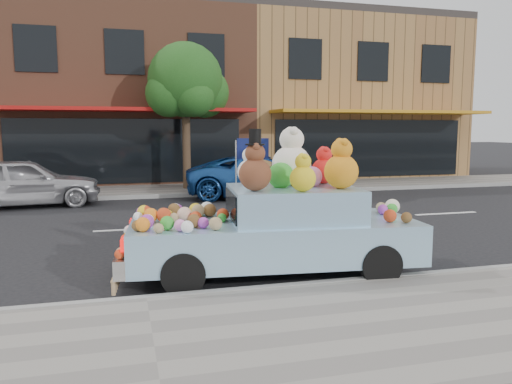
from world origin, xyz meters
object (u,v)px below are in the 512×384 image
object	(u,v)px
art_car	(276,223)
car_blue	(263,176)
car_silver	(23,182)
street_tree	(186,87)

from	to	relation	value
art_car	car_blue	bearing A→B (deg)	81.10
car_blue	art_car	xyz separation A→B (m)	(-2.19, -8.37, 0.11)
car_silver	car_blue	xyz separation A→B (m)	(7.17, 0.13, -0.02)
car_silver	car_blue	bearing A→B (deg)	-96.39
street_tree	car_blue	size ratio (longest dim) A/B	1.05
street_tree	art_car	bearing A→B (deg)	-90.11
street_tree	art_car	xyz separation A→B (m)	(-0.02, -10.63, -2.89)
car_silver	art_car	xyz separation A→B (m)	(4.98, -8.24, 0.09)
art_car	street_tree	bearing A→B (deg)	95.67
art_car	car_silver	bearing A→B (deg)	126.95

